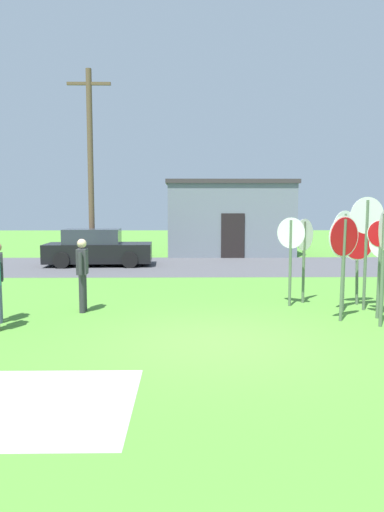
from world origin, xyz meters
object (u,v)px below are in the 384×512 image
parked_car_on_street (97,249)px  stop_sign_low_front (291,246)px  person_in_blue (82,271)px  stop_sign_leaning_right (344,249)px  utility_pole (91,164)px  stop_sign_center_cluster (366,232)px  stop_sign_rear_left (380,253)px  stop_sign_rear_right (344,242)px  stop_sign_tallest (384,257)px  stop_sign_nearest (384,247)px  stop_sign_far_back (358,251)px  stop_sign_leaning_left (304,246)px

parked_car_on_street → stop_sign_low_front: stop_sign_low_front is taller
person_in_blue → stop_sign_leaning_right: bearing=-10.0°
utility_pole → stop_sign_leaning_right: bearing=-55.2°
stop_sign_center_cluster → stop_sign_rear_left: (-0.00, -0.82, -0.41)m
utility_pole → stop_sign_rear_right: size_ratio=3.45×
stop_sign_leaning_right → person_in_blue: 5.80m
stop_sign_low_front → stop_sign_center_cluster: 1.75m
utility_pole → stop_sign_tallest: bearing=-49.2°
stop_sign_nearest → stop_sign_rear_left: bearing=72.2°
person_in_blue → stop_sign_nearest: bearing=-13.2°
stop_sign_center_cluster → stop_sign_rear_left: stop_sign_center_cluster is taller
stop_sign_tallest → stop_sign_low_front: stop_sign_low_front is taller
parked_car_on_street → stop_sign_nearest: stop_sign_nearest is taller
utility_pole → stop_sign_rear_left: 13.36m
stop_sign_low_front → stop_sign_center_cluster: bearing=-16.8°
stop_sign_far_back → stop_sign_center_cluster: 0.85m
stop_sign_leaning_left → stop_sign_leaning_right: bearing=-80.0°
stop_sign_leaning_right → person_in_blue: size_ratio=1.32×
stop_sign_far_back → stop_sign_leaning_left: bearing=171.8°
parked_car_on_street → person_in_blue: bearing=-81.9°
stop_sign_far_back → stop_sign_leaning_right: bearing=-118.0°
stop_sign_center_cluster → stop_sign_rear_left: size_ratio=1.23×
parked_car_on_street → stop_sign_rear_left: size_ratio=2.03×
parked_car_on_street → stop_sign_leaning_left: (6.58, -7.78, 0.76)m
stop_sign_rear_left → stop_sign_far_back: bearing=87.5°
stop_sign_leaning_left → stop_sign_tallest: bearing=-40.2°
stop_sign_far_back → parked_car_on_street: bearing=134.7°
stop_sign_rear_right → stop_sign_low_front: bearing=148.6°
person_in_blue → stop_sign_rear_left: bearing=-6.4°
stop_sign_leaning_left → stop_sign_far_back: size_ratio=1.08×
stop_sign_rear_right → utility_pole: bearing=128.5°
stop_sign_tallest → person_in_blue: stop_sign_tallest is taller
stop_sign_leaning_left → stop_sign_tallest: size_ratio=1.10×
stop_sign_rear_right → stop_sign_leaning_right: bearing=-109.1°
stop_sign_leaning_left → person_in_blue: size_ratio=1.26×
stop_sign_center_cluster → person_in_blue: size_ratio=1.57×
stop_sign_low_front → stop_sign_rear_right: bearing=-31.4°
utility_pole → stop_sign_tallest: utility_pole is taller
parked_car_on_street → stop_sign_rear_left: stop_sign_rear_left is taller
stop_sign_rear_right → parked_car_on_street: bearing=129.4°
stop_sign_far_back → stop_sign_center_cluster: (-0.06, -0.69, 0.49)m
stop_sign_leaning_left → stop_sign_tallest: 1.96m
stop_sign_leaning_right → stop_sign_nearest: stop_sign_nearest is taller
stop_sign_leaning_right → stop_sign_rear_left: size_ratio=1.04×
parked_car_on_street → stop_sign_rear_right: 11.45m
stop_sign_nearest → stop_sign_center_cluster: bearing=81.3°
parked_car_on_street → stop_sign_center_cluster: (7.81, -8.66, 1.15)m
stop_sign_far_back → stop_sign_nearest: bearing=-97.7°
stop_sign_low_front → stop_sign_tallest: bearing=-24.6°
parked_car_on_street → stop_sign_center_cluster: size_ratio=1.65×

